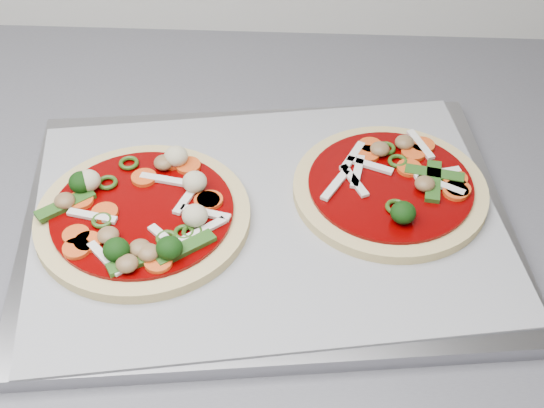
{
  "coord_description": "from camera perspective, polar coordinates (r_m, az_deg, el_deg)",
  "views": [
    {
      "loc": [
        0.26,
        0.71,
        1.42
      ],
      "look_at": [
        0.24,
        1.24,
        0.93
      ],
      "focal_mm": 50.0,
      "sensor_mm": 36.0,
      "label": 1
    }
  ],
  "objects": [
    {
      "name": "pizza_right",
      "position": [
        0.75,
        9.03,
        1.31
      ],
      "size": [
        0.26,
        0.26,
        0.03
      ],
      "rotation": [
        0.0,
        0.0,
        0.53
      ],
      "color": "#DABF7B",
      "rests_on": "parchment"
    },
    {
      "name": "pizza_left",
      "position": [
        0.72,
        -9.73,
        -0.79
      ],
      "size": [
        0.28,
        0.28,
        0.03
      ],
      "rotation": [
        0.0,
        0.0,
        0.56
      ],
      "color": "#DABF7B",
      "rests_on": "parchment"
    },
    {
      "name": "countertop",
      "position": [
        0.84,
        -16.06,
        1.11
      ],
      "size": [
        3.6,
        0.6,
        0.04
      ],
      "primitive_type": "cube",
      "color": "#5C5C62",
      "rests_on": "base_cabinet"
    },
    {
      "name": "parchment",
      "position": [
        0.73,
        -0.42,
        -0.85
      ],
      "size": [
        0.49,
        0.39,
        0.0
      ],
      "primitive_type": "cube",
      "rotation": [
        0.0,
        0.0,
        0.17
      ],
      "color": "#9D9DA2",
      "rests_on": "baking_tray"
    },
    {
      "name": "baking_tray",
      "position": [
        0.73,
        -0.42,
        -1.33
      ],
      "size": [
        0.5,
        0.4,
        0.02
      ],
      "primitive_type": "cube",
      "rotation": [
        0.0,
        0.0,
        0.12
      ],
      "color": "#929297",
      "rests_on": "countertop"
    }
  ]
}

